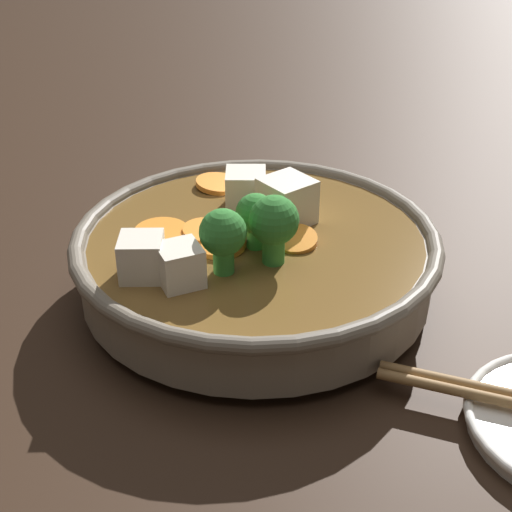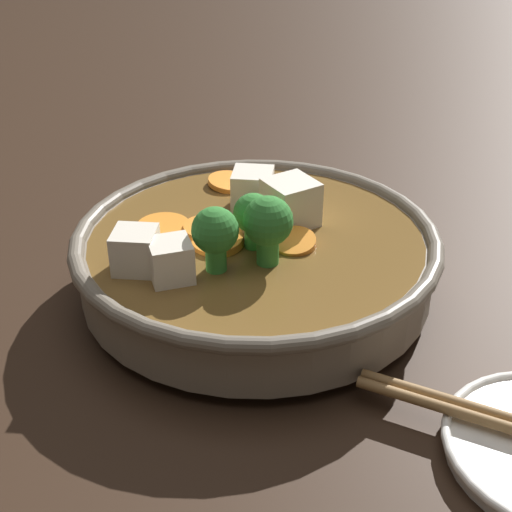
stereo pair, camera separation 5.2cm
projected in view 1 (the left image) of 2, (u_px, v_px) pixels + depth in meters
The scene contains 2 objects.
ground_plane at pixel (256, 294), 0.56m from camera, with size 3.00×3.00×0.00m, color black.
stirfry_bowl at pixel (255, 254), 0.54m from camera, with size 0.28×0.28×0.10m.
Camera 1 is at (-0.01, 0.46, 0.31)m, focal length 50.00 mm.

